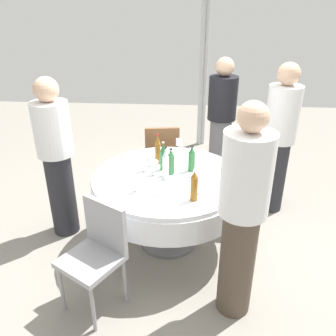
{
  "coord_description": "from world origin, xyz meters",
  "views": [
    {
      "loc": [
        0.2,
        -2.85,
        2.21
      ],
      "look_at": [
        0.0,
        0.0,
        0.82
      ],
      "focal_mm": 37.39,
      "sensor_mm": 36.0,
      "label": 1
    }
  ],
  "objects_px": {
    "bottle_amber_east": "(158,150)",
    "wine_glass_left": "(179,143)",
    "plate_front": "(210,190)",
    "person_mid": "(221,122)",
    "bottle_green_outer": "(163,157)",
    "chair_left": "(98,248)",
    "person_near": "(242,214)",
    "person_outer": "(279,138)",
    "wine_glass_outer": "(146,160)",
    "bottle_clear_near": "(166,165)",
    "bottle_green_right": "(192,159)",
    "dining_table": "(168,190)",
    "plate_west": "(163,189)",
    "wine_glass_rear": "(137,181)",
    "bottle_green_rear": "(171,162)",
    "plate_inner": "(212,163)",
    "chair_rear": "(162,153)",
    "wine_glass_east": "(154,165)",
    "person_right": "(56,157)",
    "bottle_amber_mid": "(194,186)"
  },
  "relations": [
    {
      "from": "dining_table",
      "to": "chair_left",
      "type": "distance_m",
      "value": 0.93
    },
    {
      "from": "dining_table",
      "to": "person_mid",
      "type": "relative_size",
      "value": 0.88
    },
    {
      "from": "wine_glass_left",
      "to": "person_mid",
      "type": "xyz_separation_m",
      "value": [
        0.49,
        0.66,
        0.01
      ]
    },
    {
      "from": "bottle_amber_east",
      "to": "wine_glass_outer",
      "type": "xyz_separation_m",
      "value": [
        -0.1,
        -0.17,
        -0.03
      ]
    },
    {
      "from": "bottle_green_right",
      "to": "plate_inner",
      "type": "distance_m",
      "value": 0.29
    },
    {
      "from": "bottle_green_outer",
      "to": "wine_glass_rear",
      "type": "height_order",
      "value": "bottle_green_outer"
    },
    {
      "from": "person_mid",
      "to": "person_near",
      "type": "bearing_deg",
      "value": -65.67
    },
    {
      "from": "bottle_green_rear",
      "to": "person_right",
      "type": "bearing_deg",
      "value": 176.3
    },
    {
      "from": "plate_inner",
      "to": "person_near",
      "type": "relative_size",
      "value": 0.15
    },
    {
      "from": "person_mid",
      "to": "chair_rear",
      "type": "bearing_deg",
      "value": -138.79
    },
    {
      "from": "person_mid",
      "to": "chair_rear",
      "type": "distance_m",
      "value": 0.81
    },
    {
      "from": "plate_front",
      "to": "person_mid",
      "type": "bearing_deg",
      "value": 82.93
    },
    {
      "from": "chair_rear",
      "to": "wine_glass_east",
      "type": "bearing_deg",
      "value": -96.91
    },
    {
      "from": "bottle_amber_east",
      "to": "wine_glass_left",
      "type": "relative_size",
      "value": 2.29
    },
    {
      "from": "person_mid",
      "to": "bottle_green_rear",
      "type": "bearing_deg",
      "value": -89.88
    },
    {
      "from": "bottle_clear_near",
      "to": "wine_glass_outer",
      "type": "height_order",
      "value": "bottle_clear_near"
    },
    {
      "from": "chair_left",
      "to": "chair_rear",
      "type": "bearing_deg",
      "value": -69.06
    },
    {
      "from": "bottle_amber_east",
      "to": "person_outer",
      "type": "height_order",
      "value": "person_outer"
    },
    {
      "from": "wine_glass_left",
      "to": "wine_glass_outer",
      "type": "bearing_deg",
      "value": -119.78
    },
    {
      "from": "person_outer",
      "to": "chair_left",
      "type": "distance_m",
      "value": 2.24
    },
    {
      "from": "bottle_amber_mid",
      "to": "person_right",
      "type": "relative_size",
      "value": 0.17
    },
    {
      "from": "bottle_green_rear",
      "to": "person_near",
      "type": "distance_m",
      "value": 1.0
    },
    {
      "from": "dining_table",
      "to": "chair_left",
      "type": "relative_size",
      "value": 1.63
    },
    {
      "from": "bottle_clear_near",
      "to": "person_right",
      "type": "xyz_separation_m",
      "value": [
        -1.06,
        0.19,
        -0.04
      ]
    },
    {
      "from": "wine_glass_east",
      "to": "person_right",
      "type": "relative_size",
      "value": 0.09
    },
    {
      "from": "bottle_green_rear",
      "to": "wine_glass_outer",
      "type": "bearing_deg",
      "value": 169.63
    },
    {
      "from": "bottle_amber_east",
      "to": "wine_glass_outer",
      "type": "height_order",
      "value": "bottle_amber_east"
    },
    {
      "from": "wine_glass_east",
      "to": "bottle_green_outer",
      "type": "bearing_deg",
      "value": 58.67
    },
    {
      "from": "dining_table",
      "to": "person_right",
      "type": "height_order",
      "value": "person_right"
    },
    {
      "from": "plate_west",
      "to": "chair_rear",
      "type": "distance_m",
      "value": 1.33
    },
    {
      "from": "wine_glass_left",
      "to": "plate_west",
      "type": "distance_m",
      "value": 0.87
    },
    {
      "from": "chair_left",
      "to": "person_near",
      "type": "bearing_deg",
      "value": -148.9
    },
    {
      "from": "chair_rear",
      "to": "bottle_green_right",
      "type": "bearing_deg",
      "value": -76.48
    },
    {
      "from": "wine_glass_outer",
      "to": "person_mid",
      "type": "bearing_deg",
      "value": 56.36
    },
    {
      "from": "bottle_green_right",
      "to": "wine_glass_left",
      "type": "height_order",
      "value": "bottle_green_right"
    },
    {
      "from": "dining_table",
      "to": "plate_west",
      "type": "distance_m",
      "value": 0.31
    },
    {
      "from": "chair_rear",
      "to": "wine_glass_outer",
      "type": "bearing_deg",
      "value": -102.17
    },
    {
      "from": "plate_inner",
      "to": "person_near",
      "type": "distance_m",
      "value": 1.1
    },
    {
      "from": "person_outer",
      "to": "plate_west",
      "type": "bearing_deg",
      "value": -81.92
    },
    {
      "from": "wine_glass_rear",
      "to": "plate_inner",
      "type": "xyz_separation_m",
      "value": [
        0.66,
        0.59,
        -0.09
      ]
    },
    {
      "from": "person_outer",
      "to": "chair_left",
      "type": "relative_size",
      "value": 1.9
    },
    {
      "from": "bottle_clear_near",
      "to": "person_mid",
      "type": "xyz_separation_m",
      "value": [
        0.58,
        1.32,
        -0.04
      ]
    },
    {
      "from": "bottle_green_outer",
      "to": "person_mid",
      "type": "relative_size",
      "value": 0.17
    },
    {
      "from": "person_outer",
      "to": "chair_rear",
      "type": "height_order",
      "value": "person_outer"
    },
    {
      "from": "person_near",
      "to": "wine_glass_rear",
      "type": "bearing_deg",
      "value": -67.22
    },
    {
      "from": "bottle_green_outer",
      "to": "bottle_amber_east",
      "type": "xyz_separation_m",
      "value": [
        -0.06,
        0.12,
        0.01
      ]
    },
    {
      "from": "bottle_clear_near",
      "to": "person_mid",
      "type": "relative_size",
      "value": 0.2
    },
    {
      "from": "wine_glass_outer",
      "to": "wine_glass_left",
      "type": "xyz_separation_m",
      "value": [
        0.29,
        0.5,
        -0.02
      ]
    },
    {
      "from": "bottle_clear_near",
      "to": "plate_front",
      "type": "relative_size",
      "value": 1.31
    },
    {
      "from": "bottle_green_right",
      "to": "wine_glass_rear",
      "type": "bearing_deg",
      "value": -136.97
    }
  ]
}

